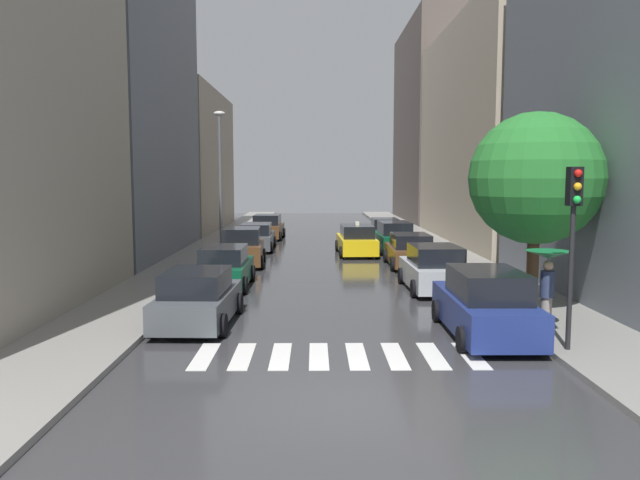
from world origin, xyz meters
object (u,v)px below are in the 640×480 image
Objects in this scene: parked_car_left_second at (224,268)px; taxi_midroad at (357,241)px; parked_car_right_nearest at (485,305)px; pedestrian_foreground at (548,270)px; lamp_post_left at (220,172)px; street_tree_right at (536,179)px; parked_car_left_nearest at (198,299)px; parked_car_right_second at (434,269)px; parked_car_right_third at (410,251)px; parked_car_left_third at (243,248)px; traffic_light_right_corner at (573,217)px; parked_car_left_fourth at (256,237)px; parked_car_left_fifth at (268,228)px; parked_car_right_fifth at (385,231)px; parked_car_right_fourth at (394,238)px.

taxi_midroad is (5.72, 9.80, 0.02)m from parked_car_left_second.
parked_car_right_nearest is 1.89m from pedestrian_foreground.
parked_car_right_nearest is 19.76m from lamp_post_left.
pedestrian_foreground reaches higher than parked_car_right_nearest.
parked_car_right_nearest is at bearing -129.52° from street_tree_right.
street_tree_right reaches higher than parked_car_left_nearest.
parked_car_right_second is 1.00× the size of parked_car_right_third.
parked_car_right_third is 12.70m from pedestrian_foreground.
pedestrian_foreground is at bearing -126.82° from parked_car_left_second.
traffic_light_right_corner is at bearing -150.48° from parked_car_left_third.
parked_car_right_second is 0.91× the size of taxi_midroad.
lamp_post_left is at bearing 7.88° from parked_car_left_nearest.
parked_car_left_fourth is 6.16m from parked_car_left_fifth.
parked_car_left_third is at bearing 31.37° from parked_car_right_nearest.
parked_car_left_second is 12.06m from pedestrian_foreground.
parked_car_left_fifth is 0.85× the size of parked_car_right_nearest.
parked_car_left_third is 12.38m from parked_car_left_fifth.
parked_car_right_fifth is at bearing -17.74° from parked_car_left_nearest.
parked_car_right_nearest is 0.80× the size of street_tree_right.
traffic_light_right_corner is at bearing -106.73° from parked_car_left_nearest.
parked_car_right_fifth is 0.92× the size of taxi_midroad.
parked_car_left_fourth is at bearing 120.86° from street_tree_right.
street_tree_right is (2.14, -20.92, 3.43)m from parked_car_right_fifth.
parked_car_left_nearest is 2.04× the size of pedestrian_foreground.
parked_car_left_fifth is 0.87× the size of taxi_midroad.
parked_car_left_fifth reaches higher than parked_car_left_second.
taxi_midroad reaches higher than parked_car_left_fifth.
traffic_light_right_corner is (-0.68, -4.41, -0.87)m from street_tree_right.
parked_car_left_second is at bearing 47.79° from parked_car_right_nearest.
parked_car_left_nearest is 1.02× the size of parked_car_left_second.
parked_car_right_fourth is at bearing -1.23° from parked_car_right_second.
traffic_light_right_corner is (1.54, -20.06, 2.48)m from parked_car_right_fourth.
street_tree_right is (2.23, -3.97, 3.37)m from parked_car_right_second.
traffic_light_right_corner reaches higher than parked_car_left_second.
parked_car_left_fifth is 20.42m from parked_car_right_second.
traffic_light_right_corner reaches higher than pedestrian_foreground.
parked_car_left_fourth is at bearing -179.32° from parked_car_left_fifth.
taxi_midroad is at bearing 116.29° from parked_car_right_fourth.
parked_car_left_third is at bearing 133.74° from street_tree_right.
parked_car_left_second is 0.89× the size of parked_car_left_fourth.
parked_car_left_third is 0.87× the size of parked_car_left_fourth.
parked_car_left_fifth is at bearing 17.04° from parked_car_right_nearest.
parked_car_left_fourth is 1.03× the size of parked_car_right_fourth.
parked_car_left_second is 1.02× the size of parked_car_left_third.
parked_car_right_fifth is 21.31m from street_tree_right.
parked_car_left_second is 11.35m from taxi_midroad.
parked_car_left_fifth is at bearing -2.25° from parked_car_left_fourth.
parked_car_right_third is (-0.04, 12.61, -0.10)m from parked_car_right_nearest.
parked_car_left_fourth is at bearing 1.82° from parked_car_left_nearest.
parked_car_left_third is at bearing 120.92° from parked_car_right_fourth.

